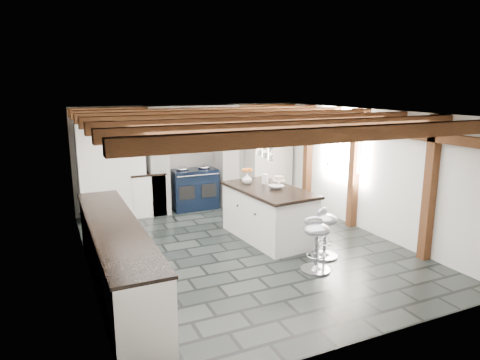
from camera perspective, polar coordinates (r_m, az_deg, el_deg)
name	(u,v)px	position (r m, az deg, el deg)	size (l,w,h in m)	color
ground	(244,248)	(7.39, 0.59, -9.04)	(6.00, 6.00, 0.00)	black
room_shell	(184,175)	(8.15, -7.53, 0.72)	(6.00, 6.03, 6.00)	silver
range_cooker	(194,188)	(9.63, -6.19, -1.08)	(1.00, 0.63, 0.99)	black
kitchen_island	(268,213)	(7.72, 3.75, -4.38)	(1.13, 1.96, 1.24)	white
bar_stool_near	(325,227)	(7.00, 11.22, -6.17)	(0.52, 0.52, 0.81)	silver
bar_stool_far	(316,238)	(6.46, 10.14, -7.62)	(0.53, 0.53, 0.82)	silver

